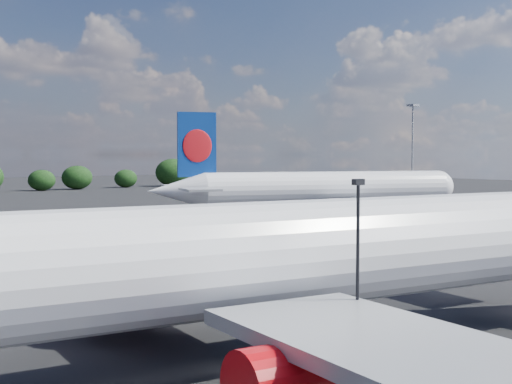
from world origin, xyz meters
TOP-DOWN VIEW (x-y plane):
  - qantas_airliner at (10.19, -0.31)m, footprint 54.00×51.43m
  - china_southern_airliner at (60.81, 55.85)m, footprint 50.77×48.72m
  - apron_lamp_post at (8.84, -5.23)m, footprint 0.55×0.30m
  - floodlight_mast_near at (82.80, 55.52)m, footprint 1.60×1.60m

SIDE VIEW (x-z plane):
  - china_southern_airliner at x=60.81m, z-range -3.31..13.61m
  - qantas_airliner at x=10.19m, z-range -3.44..14.17m
  - apron_lamp_post at x=8.84m, z-range 0.63..10.17m
  - floodlight_mast_near at x=82.80m, z-range 3.13..22.56m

